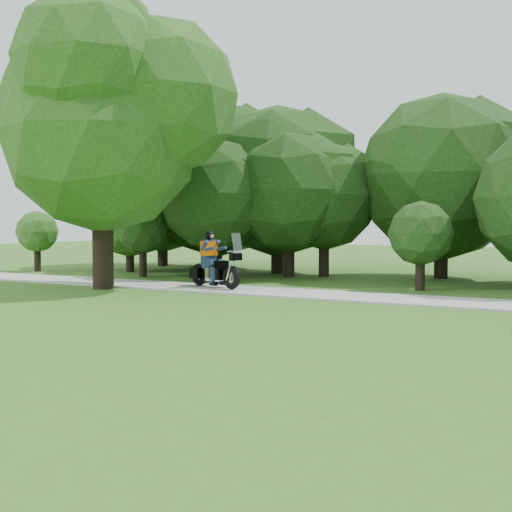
% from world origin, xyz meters
% --- Properties ---
extents(ground, '(100.00, 100.00, 0.00)m').
position_xyz_m(ground, '(0.00, 0.00, 0.00)').
color(ground, '#3C5E1A').
rests_on(ground, ground).
extents(walkway, '(60.00, 2.20, 0.06)m').
position_xyz_m(walkway, '(0.00, 8.00, 0.03)').
color(walkway, '#999994').
rests_on(walkway, ground).
extents(tree_line, '(40.13, 11.88, 7.85)m').
position_xyz_m(tree_line, '(-1.24, 14.34, 3.68)').
color(tree_line, black).
rests_on(tree_line, ground).
extents(big_tree_west, '(8.64, 6.56, 9.96)m').
position_xyz_m(big_tree_west, '(-10.54, 6.85, 5.76)').
color(big_tree_west, black).
rests_on(big_tree_west, ground).
extents(touring_motorcycle, '(2.35, 1.28, 1.84)m').
position_xyz_m(touring_motorcycle, '(-7.33, 8.14, 0.73)').
color(touring_motorcycle, black).
rests_on(touring_motorcycle, walkway).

